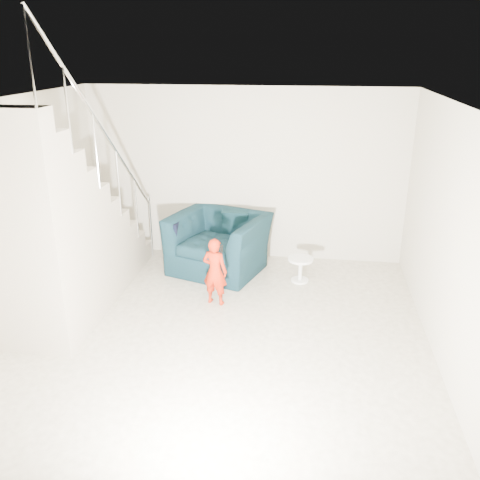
{
  "coord_description": "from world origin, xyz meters",
  "views": [
    {
      "loc": [
        1.04,
        -4.98,
        3.23
      ],
      "look_at": [
        0.15,
        1.2,
        0.85
      ],
      "focal_mm": 38.0,
      "sensor_mm": 36.0,
      "label": 1
    }
  ],
  "objects_px": {
    "armchair": "(219,243)",
    "staircase": "(62,242)",
    "side_table": "(300,266)",
    "toddler": "(215,271)"
  },
  "relations": [
    {
      "from": "armchair",
      "to": "staircase",
      "type": "distance_m",
      "value": 2.35
    },
    {
      "from": "side_table",
      "to": "staircase",
      "type": "bearing_deg",
      "value": -156.19
    },
    {
      "from": "side_table",
      "to": "toddler",
      "type": "bearing_deg",
      "value": -142.53
    },
    {
      "from": "toddler",
      "to": "side_table",
      "type": "height_order",
      "value": "toddler"
    },
    {
      "from": "toddler",
      "to": "side_table",
      "type": "xyz_separation_m",
      "value": [
        1.1,
        0.85,
        -0.22
      ]
    },
    {
      "from": "toddler",
      "to": "side_table",
      "type": "bearing_deg",
      "value": -129.88
    },
    {
      "from": "toddler",
      "to": "armchair",
      "type": "bearing_deg",
      "value": -69.46
    },
    {
      "from": "side_table",
      "to": "staircase",
      "type": "distance_m",
      "value": 3.3
    },
    {
      "from": "staircase",
      "to": "side_table",
      "type": "bearing_deg",
      "value": 23.81
    },
    {
      "from": "armchair",
      "to": "toddler",
      "type": "relative_size",
      "value": 1.45
    }
  ]
}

